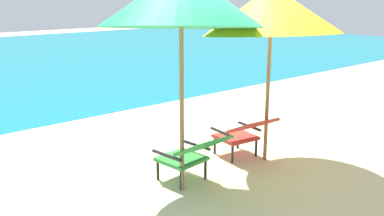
{
  "coord_description": "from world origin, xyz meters",
  "views": [
    {
      "loc": [
        -3.75,
        -4.12,
        2.3
      ],
      "look_at": [
        0.0,
        0.33,
        0.75
      ],
      "focal_mm": 40.05,
      "sensor_mm": 36.0,
      "label": 1
    }
  ],
  "objects": [
    {
      "name": "beach_umbrella_right",
      "position": [
        0.75,
        -0.4,
        2.09
      ],
      "size": [
        2.29,
        2.32,
        2.47
      ],
      "color": "olive",
      "rests_on": "ground_plane"
    },
    {
      "name": "lounge_chair_left",
      "position": [
        -0.56,
        -0.32,
        0.4
      ],
      "size": [
        0.63,
        0.93,
        0.68
      ],
      "color": "#338E3D",
      "rests_on": "ground_plane"
    },
    {
      "name": "lounge_chair_right",
      "position": [
        0.54,
        -0.16,
        0.4
      ],
      "size": [
        0.63,
        0.93,
        0.68
      ],
      "color": "red",
      "rests_on": "ground_plane"
    },
    {
      "name": "ground_plane",
      "position": [
        0.0,
        4.0,
        0.0
      ],
      "size": [
        40.0,
        40.0,
        0.0
      ],
      "primitive_type": "plane",
      "color": "beige"
    }
  ]
}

